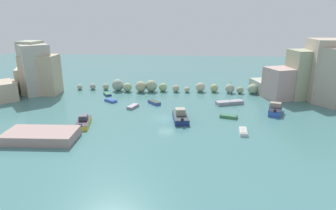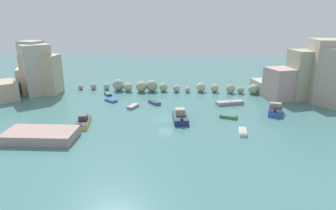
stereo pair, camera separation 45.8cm
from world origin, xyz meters
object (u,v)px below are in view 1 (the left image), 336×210
object	(u,v)px
moored_boat_4	(133,106)
moored_boat_5	(111,100)
moored_boat_6	(243,131)
moored_boat_9	(275,110)
moored_boat_8	(154,102)
moored_boat_2	(83,122)
moored_boat_0	(180,117)
moored_boat_1	(229,116)
moored_boat_3	(107,94)
moored_boat_7	(229,102)
stone_dock	(41,136)

from	to	relation	value
moored_boat_4	moored_boat_5	distance (m)	6.55
moored_boat_6	moored_boat_9	bearing A→B (deg)	148.58
moored_boat_8	moored_boat_2	bearing A→B (deg)	-79.55
moored_boat_4	moored_boat_8	distance (m)	4.78
moored_boat_0	moored_boat_8	bearing A→B (deg)	23.25
moored_boat_0	moored_boat_8	distance (m)	10.74
moored_boat_4	moored_boat_9	xyz separation A→B (m)	(26.46, -0.85, 0.39)
moored_boat_6	moored_boat_9	world-z (taller)	moored_boat_9
moored_boat_1	moored_boat_2	distance (m)	24.63
moored_boat_9	moored_boat_3	bearing A→B (deg)	90.22
moored_boat_4	moored_boat_7	world-z (taller)	moored_boat_7
moored_boat_1	moored_boat_7	xyz separation A→B (m)	(1.01, 8.19, 0.11)
moored_boat_2	moored_boat_4	xyz separation A→B (m)	(6.16, 9.74, -0.26)
moored_boat_7	moored_boat_1	bearing A→B (deg)	-116.87
moored_boat_2	moored_boat_8	distance (m)	16.12
moored_boat_7	stone_dock	bearing A→B (deg)	-164.75
stone_dock	moored_boat_5	xyz separation A→B (m)	(4.53, 19.81, -0.45)
moored_boat_6	moored_boat_8	bearing A→B (deg)	-127.45
moored_boat_5	moored_boat_7	size ratio (longest dim) A/B	0.52
moored_boat_3	moored_boat_4	world-z (taller)	moored_boat_4
moored_boat_0	moored_boat_9	size ratio (longest dim) A/B	1.18
stone_dock	moored_boat_1	size ratio (longest dim) A/B	3.11
moored_boat_6	moored_boat_7	size ratio (longest dim) A/B	0.54
moored_boat_0	moored_boat_7	distance (m)	13.82
moored_boat_9	moored_boat_1	bearing A→B (deg)	126.21
moored_boat_5	moored_boat_8	size ratio (longest dim) A/B	0.97
moored_boat_4	moored_boat_0	bearing A→B (deg)	-104.28
stone_dock	moored_boat_7	xyz separation A→B (m)	(28.76, 20.21, -0.32)
moored_boat_2	moored_boat_9	bearing A→B (deg)	-86.53
moored_boat_0	moored_boat_8	size ratio (longest dim) A/B	1.98
moored_boat_0	moored_boat_2	distance (m)	16.08
moored_boat_0	moored_boat_6	xyz separation A→B (m)	(9.81, -4.73, -0.38)
stone_dock	moored_boat_4	size ratio (longest dim) A/B	3.30
stone_dock	moored_boat_8	world-z (taller)	stone_dock
stone_dock	moored_boat_2	xyz separation A→B (m)	(3.77, 6.38, -0.17)
moored_boat_4	moored_boat_9	size ratio (longest dim) A/B	0.59
moored_boat_8	moored_boat_9	bearing A→B (deg)	39.00
moored_boat_6	moored_boat_8	world-z (taller)	moored_boat_8
moored_boat_5	moored_boat_8	distance (m)	9.21
moored_boat_5	moored_boat_7	xyz separation A→B (m)	(24.24, 0.40, 0.13)
moored_boat_7	moored_boat_8	bearing A→B (deg)	164.46
stone_dock	moored_boat_9	xyz separation A→B (m)	(36.40, 15.28, -0.03)
stone_dock	moored_boat_2	distance (m)	7.42
moored_boat_2	moored_boat_4	bearing A→B (deg)	-44.09
moored_boat_0	moored_boat_9	world-z (taller)	moored_boat_0
moored_boat_7	moored_boat_8	world-z (taller)	moored_boat_7
moored_boat_0	moored_boat_6	size ratio (longest dim) A/B	1.96
stone_dock	moored_boat_1	xyz separation A→B (m)	(27.75, 12.02, -0.43)
moored_boat_5	moored_boat_6	xyz separation A→B (m)	(24.72, -14.54, 0.04)
moored_boat_2	moored_boat_1	bearing A→B (deg)	-88.55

